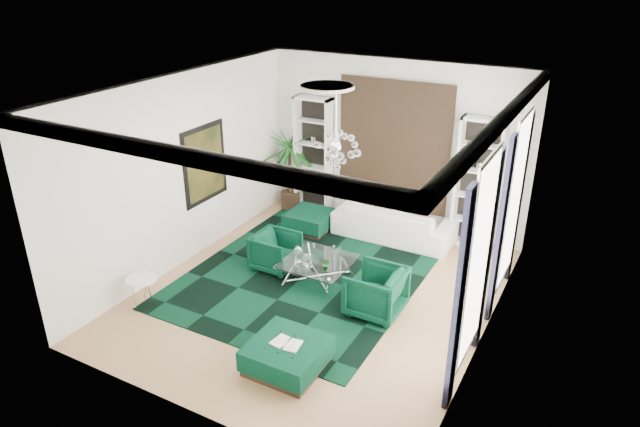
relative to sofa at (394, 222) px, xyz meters
The scene contains 30 objects.
floor 2.83m from the sofa, 97.48° to the right, with size 6.00×7.00×0.02m, color tan.
ceiling 4.43m from the sofa, 97.48° to the right, with size 6.00×7.00×0.02m, color white.
wall_back 1.72m from the sofa, 116.40° to the left, with size 6.00×0.02×3.80m, color white.
wall_front 6.48m from the sofa, 93.32° to the right, with size 6.00×0.02×3.80m, color white.
wall_left 4.63m from the sofa, 140.56° to the right, with size 0.02×7.00×3.80m, color white.
wall_right 4.12m from the sofa, 46.38° to the right, with size 0.02×7.00×3.80m, color white.
crown_molding 4.34m from the sofa, 97.48° to the right, with size 6.00×7.00×0.18m, color white, non-canonical shape.
ceiling_medallion 4.21m from the sofa, 98.37° to the right, with size 0.90×0.90×0.05m, color white.
tapestry 1.70m from the sofa, 118.04° to the left, with size 2.50×0.06×2.80m, color black.
shelving_left 2.58m from the sofa, 167.00° to the left, with size 0.90×0.38×2.80m, color white, non-canonical shape.
shelving_right 1.96m from the sofa, 18.62° to the left, with size 0.90×0.38×2.80m, color white, non-canonical shape.
painting 4.24m from the sofa, 146.87° to the right, with size 0.04×1.30×1.60m, color black.
window_near 4.77m from the sofa, 54.46° to the right, with size 0.03×1.10×2.90m, color white.
curtain_near_a 5.31m from the sofa, 59.83° to the right, with size 0.07×0.30×3.25m, color black.
curtain_near_b 4.09m from the sofa, 48.18° to the right, with size 0.07×0.30×3.25m, color black.
window_far 3.29m from the sofa, 25.92° to the right, with size 0.03×1.10×2.90m, color white.
curtain_far_a 3.54m from the sofa, 38.43° to the right, with size 0.07×0.30×3.25m, color black.
curtain_far_b 2.93m from the sofa, 10.84° to the right, with size 0.07×0.30×3.25m, color black.
rug 2.54m from the sofa, 110.90° to the right, with size 4.20×5.00×0.02m, color black.
sofa is the anchor object (origin of this frame).
armchair_left 2.84m from the sofa, 123.28° to the right, with size 0.81×0.83×0.76m, color black.
armchair_right 2.98m from the sofa, 74.31° to the right, with size 0.91×0.94×0.85m, color black.
coffee_table 2.47m from the sofa, 103.92° to the right, with size 1.25×1.25×0.43m, color white, non-canonical shape.
ottoman_side 1.91m from the sofa, 165.11° to the right, with size 0.96×0.96×0.43m, color black.
ottoman_front 4.87m from the sofa, 87.30° to the right, with size 1.09×1.09×0.44m, color black.
book 4.87m from the sofa, 87.30° to the right, with size 0.45×0.30×0.03m, color white.
side_table 5.47m from the sofa, 122.19° to the right, with size 0.55×0.55×0.53m, color white.
palm 3.05m from the sofa, behind, with size 1.60×1.60×2.55m, color #17531A, non-canonical shape.
chandelier 3.66m from the sofa, 91.95° to the right, with size 0.84×0.84×0.75m, color white, non-canonical shape.
table_plant 2.67m from the sofa, 96.06° to the right, with size 0.14×0.11×0.25m, color #17531A.
Camera 1 is at (4.35, -7.96, 5.69)m, focal length 32.00 mm.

